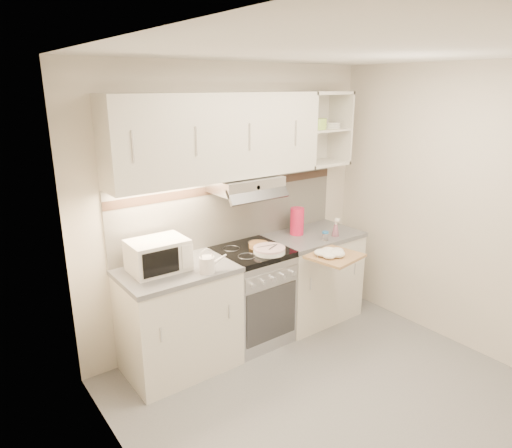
# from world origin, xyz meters

# --- Properties ---
(ground) EXTENTS (3.00, 3.00, 0.00)m
(ground) POSITION_xyz_m (0.00, 0.00, 0.00)
(ground) COLOR gray
(ground) RESTS_ON ground
(room_shell) EXTENTS (3.04, 2.84, 2.52)m
(room_shell) POSITION_xyz_m (0.00, 0.37, 1.63)
(room_shell) COLOR beige
(room_shell) RESTS_ON ground
(base_cabinet_left) EXTENTS (0.90, 0.60, 0.86)m
(base_cabinet_left) POSITION_xyz_m (-0.75, 1.10, 0.43)
(base_cabinet_left) COLOR silver
(base_cabinet_left) RESTS_ON ground
(worktop_left) EXTENTS (0.92, 0.62, 0.04)m
(worktop_left) POSITION_xyz_m (-0.75, 1.10, 0.88)
(worktop_left) COLOR slate
(worktop_left) RESTS_ON base_cabinet_left
(base_cabinet_right) EXTENTS (0.90, 0.60, 0.86)m
(base_cabinet_right) POSITION_xyz_m (0.75, 1.10, 0.43)
(base_cabinet_right) COLOR silver
(base_cabinet_right) RESTS_ON ground
(worktop_right) EXTENTS (0.92, 0.62, 0.04)m
(worktop_right) POSITION_xyz_m (0.75, 1.10, 0.88)
(worktop_right) COLOR slate
(worktop_right) RESTS_ON base_cabinet_right
(electric_range) EXTENTS (0.60, 0.60, 0.90)m
(electric_range) POSITION_xyz_m (0.00, 1.10, 0.45)
(electric_range) COLOR #B7B7BC
(electric_range) RESTS_ON ground
(microwave) EXTENTS (0.45, 0.34, 0.25)m
(microwave) POSITION_xyz_m (-0.87, 1.15, 1.03)
(microwave) COLOR silver
(microwave) RESTS_ON worktop_left
(watering_can) EXTENTS (0.23, 0.12, 0.20)m
(watering_can) POSITION_xyz_m (-0.59, 0.88, 0.97)
(watering_can) COLOR white
(watering_can) RESTS_ON worktop_left
(plate_stack) EXTENTS (0.28, 0.28, 0.06)m
(plate_stack) POSITION_xyz_m (0.07, 0.93, 0.93)
(plate_stack) COLOR silver
(plate_stack) RESTS_ON electric_range
(bread_loaf) EXTENTS (0.18, 0.18, 0.04)m
(bread_loaf) POSITION_xyz_m (0.08, 1.10, 0.92)
(bread_loaf) COLOR #B07344
(bread_loaf) RESTS_ON electric_range
(pink_pitcher) EXTENTS (0.14, 0.13, 0.27)m
(pink_pitcher) POSITION_xyz_m (0.61, 1.18, 1.03)
(pink_pitcher) COLOR #D91B46
(pink_pitcher) RESTS_ON worktop_right
(glass_jar) EXTENTS (0.10, 0.10, 0.19)m
(glass_jar) POSITION_xyz_m (0.68, 1.28, 1.00)
(glass_jar) COLOR white
(glass_jar) RESTS_ON worktop_right
(spice_jar) EXTENTS (0.06, 0.06, 0.09)m
(spice_jar) POSITION_xyz_m (0.70, 0.88, 0.95)
(spice_jar) COLOR white
(spice_jar) RESTS_ON worktop_right
(spray_bottle) EXTENTS (0.07, 0.07, 0.19)m
(spray_bottle) POSITION_xyz_m (0.87, 0.92, 0.97)
(spray_bottle) COLOR #FA9ABE
(spray_bottle) RESTS_ON worktop_right
(cutting_board) EXTENTS (0.49, 0.45, 0.02)m
(cutting_board) POSITION_xyz_m (0.52, 0.58, 0.87)
(cutting_board) COLOR #AF6D4E
(cutting_board) RESTS_ON base_cabinet_right
(dish_towel) EXTENTS (0.32, 0.29, 0.07)m
(dish_towel) POSITION_xyz_m (0.49, 0.61, 0.92)
(dish_towel) COLOR white
(dish_towel) RESTS_ON cutting_board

